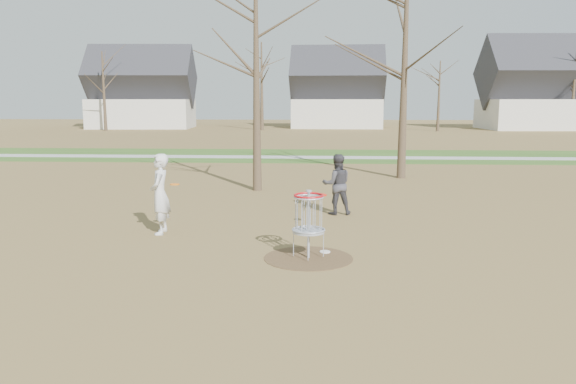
# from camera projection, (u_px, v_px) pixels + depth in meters

# --- Properties ---
(ground) EXTENTS (160.00, 160.00, 0.00)m
(ground) POSITION_uv_depth(u_px,v_px,m) (308.00, 258.00, 11.28)
(ground) COLOR brown
(ground) RESTS_ON ground
(green_band) EXTENTS (160.00, 8.00, 0.01)m
(green_band) POSITION_uv_depth(u_px,v_px,m) (317.00, 156.00, 31.97)
(green_band) COLOR #2D5119
(green_band) RESTS_ON ground
(footpath) EXTENTS (160.00, 1.50, 0.01)m
(footpath) POSITION_uv_depth(u_px,v_px,m) (317.00, 157.00, 30.98)
(footpath) COLOR #9E9E99
(footpath) RESTS_ON green_band
(dirt_circle) EXTENTS (1.80, 1.80, 0.01)m
(dirt_circle) POSITION_uv_depth(u_px,v_px,m) (308.00, 258.00, 11.28)
(dirt_circle) COLOR #47331E
(dirt_circle) RESTS_ON ground
(player_standing) EXTENTS (0.51, 0.73, 1.91)m
(player_standing) POSITION_uv_depth(u_px,v_px,m) (160.00, 194.00, 13.22)
(player_standing) COLOR silver
(player_standing) RESTS_ON ground
(player_throwing) EXTENTS (0.90, 0.75, 1.68)m
(player_throwing) POSITION_uv_depth(u_px,v_px,m) (337.00, 184.00, 15.51)
(player_throwing) COLOR #3C3A40
(player_throwing) RESTS_ON ground
(disc_grounded) EXTENTS (0.22, 0.22, 0.02)m
(disc_grounded) POSITION_uv_depth(u_px,v_px,m) (325.00, 252.00, 11.69)
(disc_grounded) COLOR white
(disc_grounded) RESTS_ON dirt_circle
(discs_in_play) EXTENTS (3.65, 1.06, 0.39)m
(discs_in_play) POSITION_uv_depth(u_px,v_px,m) (254.00, 190.00, 13.40)
(discs_in_play) COLOR red
(discs_in_play) RESTS_ON ground
(disc_golf_basket) EXTENTS (0.64, 0.64, 1.35)m
(disc_golf_basket) POSITION_uv_depth(u_px,v_px,m) (309.00, 214.00, 11.14)
(disc_golf_basket) COLOR #9EA3AD
(disc_golf_basket) RESTS_ON ground
(bare_trees) EXTENTS (52.62, 44.98, 9.00)m
(bare_trees) POSITION_uv_depth(u_px,v_px,m) (341.00, 72.00, 45.56)
(bare_trees) COLOR #382B1E
(bare_trees) RESTS_ON ground
(houses_row) EXTENTS (56.51, 10.01, 7.26)m
(houses_row) POSITION_uv_depth(u_px,v_px,m) (359.00, 96.00, 62.23)
(houses_row) COLOR silver
(houses_row) RESTS_ON ground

